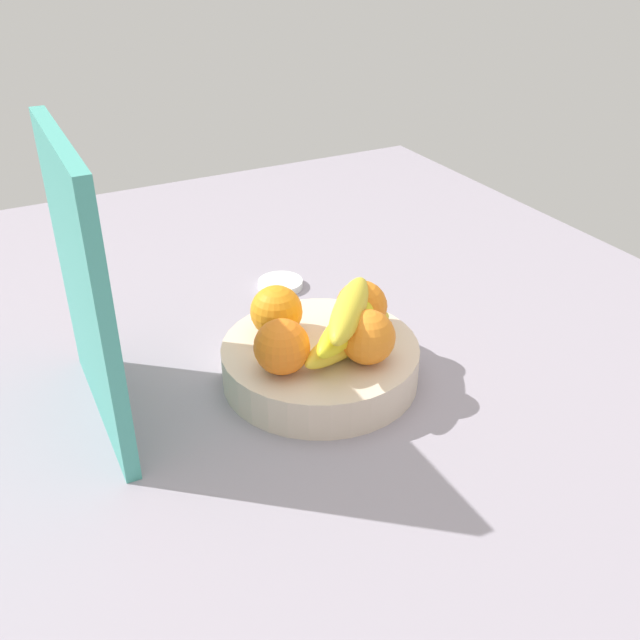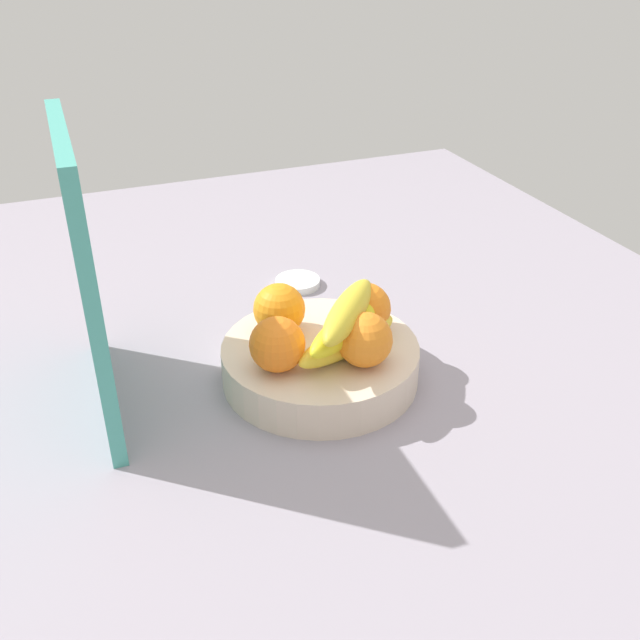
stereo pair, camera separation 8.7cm
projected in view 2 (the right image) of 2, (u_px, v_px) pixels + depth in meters
ground_plane at (328, 399)px, 97.77cm from camera, size 180.00×140.00×3.00cm
fruit_bowl at (320, 362)px, 98.07cm from camera, size 26.70×26.70×5.34cm
orange_front_left at (279, 309)px, 98.12cm from camera, size 7.14×7.14×7.14cm
orange_front_right at (277, 344)px, 90.41cm from camera, size 7.14×7.14×7.14cm
orange_center at (365, 340)px, 91.27cm from camera, size 7.14×7.14×7.14cm
orange_back_left at (365, 308)px, 98.26cm from camera, size 7.14×7.14×7.14cm
banana_bunch at (348, 325)px, 93.12cm from camera, size 15.44×17.28×8.40cm
cutting_board at (86, 278)px, 86.08cm from camera, size 28.03×2.29×36.00cm
jar_lid at (298, 282)px, 123.11cm from camera, size 7.61×7.61×1.22cm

